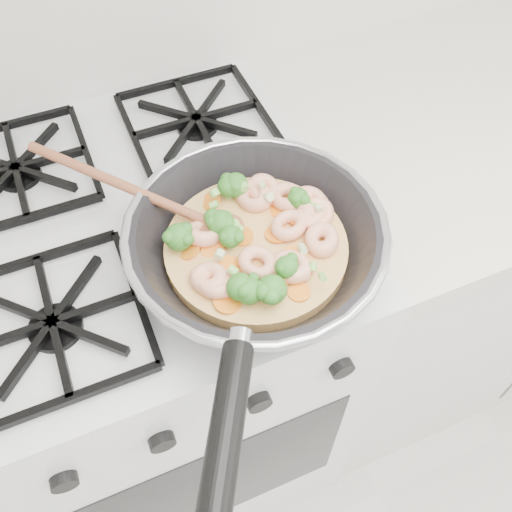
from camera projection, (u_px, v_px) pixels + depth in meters
name	position (u px, v px, depth m)	size (l,w,h in m)	color
stove	(172.00, 349.00, 1.20)	(0.60, 0.60, 0.92)	white
counter_right	(479.00, 237.00, 1.39)	(1.00, 0.60, 0.90)	silver
skillet	(255.00, 243.00, 0.74)	(0.42, 0.55, 0.10)	black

